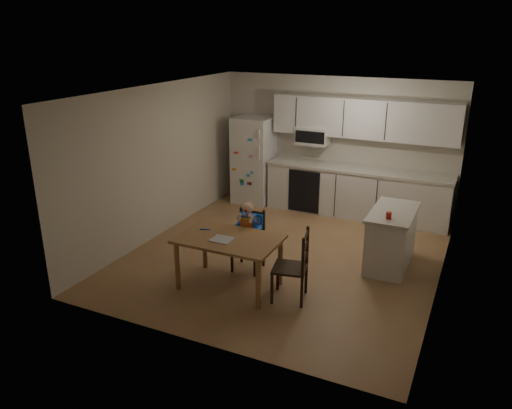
{
  "coord_description": "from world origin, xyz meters",
  "views": [
    {
      "loc": [
        2.59,
        -6.52,
        3.33
      ],
      "look_at": [
        -0.2,
        -0.61,
        1.01
      ],
      "focal_mm": 35.0,
      "sensor_mm": 36.0,
      "label": 1
    }
  ],
  "objects_px": {
    "kitchen_island": "(391,238)",
    "chair_side": "(297,262)",
    "red_cup": "(389,215)",
    "refrigerator": "(254,160)",
    "dining_table": "(229,244)",
    "chair_booster": "(249,228)"
  },
  "relations": [
    {
      "from": "kitchen_island",
      "to": "chair_side",
      "type": "distance_m",
      "value": 1.76
    },
    {
      "from": "red_cup",
      "to": "chair_booster",
      "type": "height_order",
      "value": "chair_booster"
    },
    {
      "from": "dining_table",
      "to": "chair_side",
      "type": "relative_size",
      "value": 1.41
    },
    {
      "from": "chair_side",
      "to": "red_cup",
      "type": "bearing_deg",
      "value": 131.34
    },
    {
      "from": "refrigerator",
      "to": "kitchen_island",
      "type": "height_order",
      "value": "refrigerator"
    },
    {
      "from": "kitchen_island",
      "to": "chair_side",
      "type": "bearing_deg",
      "value": -120.33
    },
    {
      "from": "kitchen_island",
      "to": "red_cup",
      "type": "height_order",
      "value": "red_cup"
    },
    {
      "from": "red_cup",
      "to": "dining_table",
      "type": "distance_m",
      "value": 2.22
    },
    {
      "from": "refrigerator",
      "to": "red_cup",
      "type": "height_order",
      "value": "refrigerator"
    },
    {
      "from": "kitchen_island",
      "to": "red_cup",
      "type": "bearing_deg",
      "value": -90.96
    },
    {
      "from": "refrigerator",
      "to": "dining_table",
      "type": "relative_size",
      "value": 1.27
    },
    {
      "from": "kitchen_island",
      "to": "chair_side",
      "type": "height_order",
      "value": "chair_side"
    },
    {
      "from": "dining_table",
      "to": "chair_booster",
      "type": "height_order",
      "value": "chair_booster"
    },
    {
      "from": "kitchen_island",
      "to": "red_cup",
      "type": "distance_m",
      "value": 0.58
    },
    {
      "from": "red_cup",
      "to": "dining_table",
      "type": "xyz_separation_m",
      "value": [
        -1.82,
        -1.24,
        -0.28
      ]
    },
    {
      "from": "refrigerator",
      "to": "red_cup",
      "type": "xyz_separation_m",
      "value": [
        3.06,
        -2.12,
        0.05
      ]
    },
    {
      "from": "kitchen_island",
      "to": "chair_side",
      "type": "relative_size",
      "value": 1.22
    },
    {
      "from": "refrigerator",
      "to": "dining_table",
      "type": "xyz_separation_m",
      "value": [
        1.24,
        -3.36,
        -0.23
      ]
    },
    {
      "from": "kitchen_island",
      "to": "chair_side",
      "type": "xyz_separation_m",
      "value": [
        -0.89,
        -1.51,
        0.11
      ]
    },
    {
      "from": "kitchen_island",
      "to": "dining_table",
      "type": "distance_m",
      "value": 2.43
    },
    {
      "from": "chair_booster",
      "to": "refrigerator",
      "type": "bearing_deg",
      "value": 110.24
    },
    {
      "from": "refrigerator",
      "to": "chair_side",
      "type": "distance_m",
      "value": 3.96
    }
  ]
}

